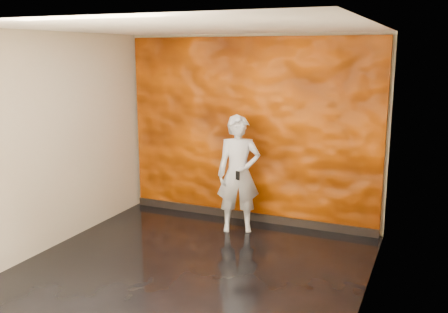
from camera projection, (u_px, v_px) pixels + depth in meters
room at (189, 154)px, 5.68m from camera, size 4.02×4.02×2.81m
feature_wall at (250, 131)px, 7.45m from camera, size 3.90×0.06×2.75m
baseboard at (248, 216)px, 7.68m from camera, size 3.90×0.04×0.12m
man at (239, 174)px, 7.08m from camera, size 0.72×0.61×1.68m
phone at (238, 176)px, 6.85m from camera, size 0.07×0.04×0.12m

